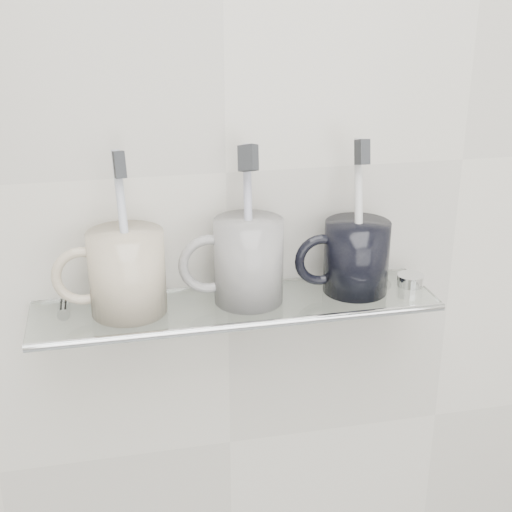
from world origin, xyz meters
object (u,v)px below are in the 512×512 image
object	(u,v)px
mug_right	(356,257)
mug_center	(249,261)
shelf_glass	(237,306)
mug_left	(127,272)

from	to	relation	value
mug_right	mug_center	bearing A→B (deg)	-172.14
shelf_glass	mug_center	world-z (taller)	mug_center
shelf_glass	mug_left	size ratio (longest dim) A/B	4.94
shelf_glass	mug_center	xyz separation A→B (m)	(0.02, 0.00, 0.06)
shelf_glass	mug_right	xyz separation A→B (m)	(0.16, 0.00, 0.05)
mug_center	mug_right	bearing A→B (deg)	-9.43
mug_left	mug_center	size ratio (longest dim) A/B	0.96
shelf_glass	mug_right	world-z (taller)	mug_right
shelf_glass	mug_left	xyz separation A→B (m)	(-0.13, 0.00, 0.05)
mug_left	mug_right	bearing A→B (deg)	-18.58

